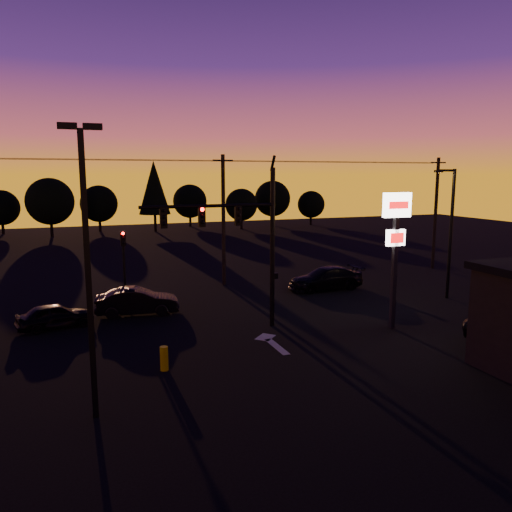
{
  "coord_description": "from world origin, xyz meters",
  "views": [
    {
      "loc": [
        -7.96,
        -18.78,
        7.66
      ],
      "look_at": [
        1.0,
        5.0,
        3.5
      ],
      "focal_mm": 35.0,
      "sensor_mm": 36.0,
      "label": 1
    }
  ],
  "objects_px": {
    "bollard": "(164,358)",
    "car_right": "(325,278)",
    "traffic_signal_mast": "(242,231)",
    "secondary_signal": "(124,256)",
    "streetlight": "(450,228)",
    "pylon_sign": "(396,231)",
    "parking_lot_light": "(87,254)",
    "car_mid": "(137,301)",
    "car_left": "(55,316)"
  },
  "relations": [
    {
      "from": "traffic_signal_mast",
      "to": "secondary_signal",
      "type": "bearing_deg",
      "value": 123.19
    },
    {
      "from": "pylon_sign",
      "to": "traffic_signal_mast",
      "type": "bearing_deg",
      "value": 160.64
    },
    {
      "from": "traffic_signal_mast",
      "to": "car_left",
      "type": "bearing_deg",
      "value": 158.07
    },
    {
      "from": "pylon_sign",
      "to": "streetlight",
      "type": "distance_m",
      "value": 8.0
    },
    {
      "from": "secondary_signal",
      "to": "car_mid",
      "type": "bearing_deg",
      "value": -83.33
    },
    {
      "from": "bollard",
      "to": "car_mid",
      "type": "relative_size",
      "value": 0.22
    },
    {
      "from": "secondary_signal",
      "to": "streetlight",
      "type": "xyz_separation_m",
      "value": [
        18.91,
        -5.99,
        1.56
      ]
    },
    {
      "from": "traffic_signal_mast",
      "to": "car_right",
      "type": "distance_m",
      "value": 11.11
    },
    {
      "from": "parking_lot_light",
      "to": "pylon_sign",
      "type": "height_order",
      "value": "parking_lot_light"
    },
    {
      "from": "parking_lot_light",
      "to": "bollard",
      "type": "height_order",
      "value": "parking_lot_light"
    },
    {
      "from": "traffic_signal_mast",
      "to": "parking_lot_light",
      "type": "distance_m",
      "value": 10.19
    },
    {
      "from": "parking_lot_light",
      "to": "bollard",
      "type": "xyz_separation_m",
      "value": [
        2.76,
        3.06,
        -4.79
      ]
    },
    {
      "from": "pylon_sign",
      "to": "car_right",
      "type": "height_order",
      "value": "pylon_sign"
    },
    {
      "from": "traffic_signal_mast",
      "to": "pylon_sign",
      "type": "xyz_separation_m",
      "value": [
        7.1,
        -2.49,
        -0.02
      ]
    },
    {
      "from": "secondary_signal",
      "to": "bollard",
      "type": "distance_m",
      "value": 11.67
    },
    {
      "from": "secondary_signal",
      "to": "streetlight",
      "type": "bearing_deg",
      "value": -17.56
    },
    {
      "from": "car_left",
      "to": "streetlight",
      "type": "bearing_deg",
      "value": -107.66
    },
    {
      "from": "parking_lot_light",
      "to": "traffic_signal_mast",
      "type": "bearing_deg",
      "value": 43.37
    },
    {
      "from": "bollard",
      "to": "car_right",
      "type": "height_order",
      "value": "car_right"
    },
    {
      "from": "traffic_signal_mast",
      "to": "car_left",
      "type": "distance_m",
      "value": 10.38
    },
    {
      "from": "pylon_sign",
      "to": "parking_lot_light",
      "type": "bearing_deg",
      "value": -162.77
    },
    {
      "from": "parking_lot_light",
      "to": "car_mid",
      "type": "height_order",
      "value": "parking_lot_light"
    },
    {
      "from": "parking_lot_light",
      "to": "car_left",
      "type": "xyz_separation_m",
      "value": [
        -1.36,
        10.52,
        -4.64
      ]
    },
    {
      "from": "pylon_sign",
      "to": "car_mid",
      "type": "xyz_separation_m",
      "value": [
        -11.66,
        7.09,
        -4.18
      ]
    },
    {
      "from": "traffic_signal_mast",
      "to": "parking_lot_light",
      "type": "height_order",
      "value": "parking_lot_light"
    },
    {
      "from": "parking_lot_light",
      "to": "bollard",
      "type": "relative_size",
      "value": 9.44
    },
    {
      "from": "car_right",
      "to": "bollard",
      "type": "bearing_deg",
      "value": -52.18
    },
    {
      "from": "traffic_signal_mast",
      "to": "bollard",
      "type": "bearing_deg",
      "value": -139.75
    },
    {
      "from": "traffic_signal_mast",
      "to": "car_mid",
      "type": "bearing_deg",
      "value": 134.79
    },
    {
      "from": "pylon_sign",
      "to": "car_left",
      "type": "height_order",
      "value": "pylon_sign"
    },
    {
      "from": "bollard",
      "to": "car_right",
      "type": "relative_size",
      "value": 0.19
    },
    {
      "from": "parking_lot_light",
      "to": "bollard",
      "type": "bearing_deg",
      "value": 47.98
    },
    {
      "from": "streetlight",
      "to": "bollard",
      "type": "relative_size",
      "value": 8.26
    },
    {
      "from": "pylon_sign",
      "to": "bollard",
      "type": "relative_size",
      "value": 7.02
    },
    {
      "from": "pylon_sign",
      "to": "car_left",
      "type": "relative_size",
      "value": 1.84
    },
    {
      "from": "streetlight",
      "to": "bollard",
      "type": "bearing_deg",
      "value": -163.75
    },
    {
      "from": "parking_lot_light",
      "to": "car_right",
      "type": "bearing_deg",
      "value": 40.67
    },
    {
      "from": "traffic_signal_mast",
      "to": "bollard",
      "type": "relative_size",
      "value": 8.86
    },
    {
      "from": "streetlight",
      "to": "car_left",
      "type": "distance_m",
      "value": 23.18
    },
    {
      "from": "pylon_sign",
      "to": "car_right",
      "type": "xyz_separation_m",
      "value": [
        1.01,
        8.83,
        -4.17
      ]
    },
    {
      "from": "secondary_signal",
      "to": "parking_lot_light",
      "type": "xyz_separation_m",
      "value": [
        -2.5,
        -14.49,
        2.41
      ]
    },
    {
      "from": "car_left",
      "to": "car_mid",
      "type": "xyz_separation_m",
      "value": [
        4.2,
        1.07,
        0.11
      ]
    },
    {
      "from": "secondary_signal",
      "to": "car_mid",
      "type": "height_order",
      "value": "secondary_signal"
    },
    {
      "from": "pylon_sign",
      "to": "car_right",
      "type": "bearing_deg",
      "value": 83.45
    },
    {
      "from": "secondary_signal",
      "to": "bollard",
      "type": "bearing_deg",
      "value": -88.7
    },
    {
      "from": "streetlight",
      "to": "secondary_signal",
      "type": "bearing_deg",
      "value": 162.44
    },
    {
      "from": "pylon_sign",
      "to": "car_right",
      "type": "distance_m",
      "value": 9.82
    },
    {
      "from": "secondary_signal",
      "to": "car_right",
      "type": "xyz_separation_m",
      "value": [
        13.01,
        -1.16,
        -2.11
      ]
    },
    {
      "from": "traffic_signal_mast",
      "to": "parking_lot_light",
      "type": "bearing_deg",
      "value": -136.63
    },
    {
      "from": "pylon_sign",
      "to": "bollard",
      "type": "height_order",
      "value": "pylon_sign"
    }
  ]
}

